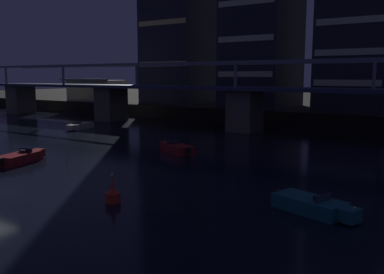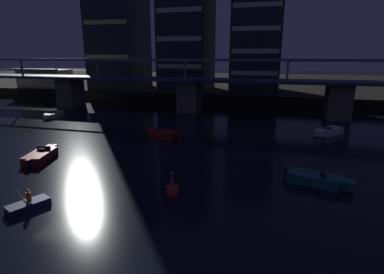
% 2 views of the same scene
% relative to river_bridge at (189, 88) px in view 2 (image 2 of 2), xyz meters
% --- Properties ---
extents(ground_plane, '(400.00, 400.00, 0.00)m').
position_rel_river_bridge_xyz_m(ground_plane, '(-0.00, -36.52, -4.19)').
color(ground_plane, black).
extents(far_riverbank, '(240.00, 80.00, 2.20)m').
position_rel_river_bridge_xyz_m(far_riverbank, '(-0.00, 48.01, -3.09)').
color(far_riverbank, black).
rests_on(far_riverbank, ground).
extents(river_bridge, '(105.37, 6.40, 9.38)m').
position_rel_river_bridge_xyz_m(river_bridge, '(0.00, 0.00, 0.00)').
color(river_bridge, '#605B51').
rests_on(river_bridge, ground).
extents(tower_west_low, '(11.62, 12.55, 37.83)m').
position_rel_river_bridge_xyz_m(tower_west_low, '(-22.37, 17.12, 16.77)').
color(tower_west_low, '#282833').
rests_on(tower_west_low, far_riverbank).
extents(tower_west_tall, '(10.40, 13.55, 28.31)m').
position_rel_river_bridge_xyz_m(tower_west_tall, '(-4.88, 16.26, 12.01)').
color(tower_west_tall, '#282833').
rests_on(tower_west_tall, far_riverbank).
extents(tower_central, '(10.12, 13.96, 22.02)m').
position_rel_river_bridge_xyz_m(tower_central, '(10.62, 17.38, 8.86)').
color(tower_central, '#282833').
rests_on(tower_central, far_riverbank).
extents(waterfront_pavilion, '(12.40, 7.40, 4.70)m').
position_rel_river_bridge_xyz_m(waterfront_pavilion, '(-40.69, 11.91, 0.25)').
color(waterfront_pavilion, '#B2AD9E').
rests_on(waterfront_pavilion, far_riverbank).
extents(speedboat_near_left, '(4.09, 4.63, 1.16)m').
position_rel_river_bridge_xyz_m(speedboat_near_left, '(21.89, -11.59, -3.78)').
color(speedboat_near_left, silver).
rests_on(speedboat_near_left, ground).
extents(speedboat_near_center, '(2.76, 5.19, 1.16)m').
position_rel_river_bridge_xyz_m(speedboat_near_center, '(-20.53, -10.74, -3.78)').
color(speedboat_near_center, beige).
rests_on(speedboat_near_center, ground).
extents(speedboat_near_right, '(2.71, 5.20, 1.16)m').
position_rel_river_bridge_xyz_m(speedboat_near_right, '(-7.05, -29.41, -3.78)').
color(speedboat_near_right, maroon).
rests_on(speedboat_near_right, ground).
extents(speedboat_mid_left, '(5.16, 2.88, 1.16)m').
position_rel_river_bridge_xyz_m(speedboat_mid_left, '(18.38, -28.90, -3.78)').
color(speedboat_mid_left, '#196066').
rests_on(speedboat_mid_left, ground).
extents(speedboat_mid_center, '(4.98, 3.32, 1.16)m').
position_rel_river_bridge_xyz_m(speedboat_mid_center, '(1.51, -18.14, -3.78)').
color(speedboat_mid_center, maroon).
rests_on(speedboat_mid_center, ground).
extents(channel_buoy, '(0.90, 0.90, 1.76)m').
position_rel_river_bridge_xyz_m(channel_buoy, '(7.88, -33.54, -3.72)').
color(channel_buoy, red).
rests_on(channel_buoy, ground).
extents(dinghy_with_paddler, '(2.70, 2.82, 1.36)m').
position_rel_river_bridge_xyz_m(dinghy_with_paddler, '(-0.72, -38.04, -3.92)').
color(dinghy_with_paddler, '#19234C').
rests_on(dinghy_with_paddler, ground).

